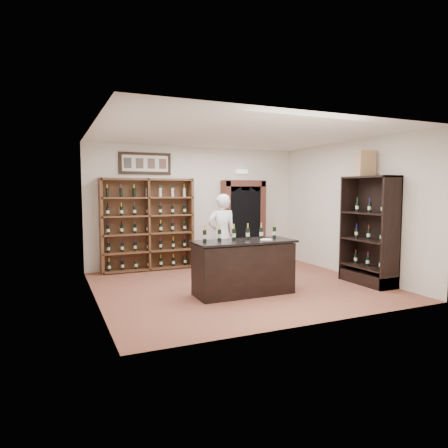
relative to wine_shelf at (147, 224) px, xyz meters
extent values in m
plane|color=brown|center=(1.30, -2.33, -1.10)|extent=(5.50, 5.50, 0.00)
plane|color=white|center=(1.30, -2.33, 1.90)|extent=(5.50, 5.50, 0.00)
cube|color=beige|center=(1.30, 0.17, 0.40)|extent=(5.50, 0.04, 3.00)
cube|color=beige|center=(-1.45, -2.33, 0.40)|extent=(0.04, 5.00, 3.00)
cube|color=beige|center=(4.05, -2.33, 0.40)|extent=(0.04, 5.00, 3.00)
cube|color=brown|center=(0.00, 0.14, 0.00)|extent=(2.20, 0.02, 2.20)
cube|color=brown|center=(-1.07, -0.04, 0.00)|extent=(0.06, 0.38, 2.20)
cube|color=brown|center=(1.07, -0.04, 0.00)|extent=(0.06, 0.38, 2.20)
cube|color=brown|center=(0.00, -0.04, 0.00)|extent=(0.04, 0.38, 2.20)
cube|color=brown|center=(0.00, -0.04, -1.06)|extent=(2.18, 0.38, 0.04)
cube|color=brown|center=(0.00, -0.04, -0.64)|extent=(2.18, 0.38, 0.04)
cube|color=brown|center=(0.00, -0.04, -0.21)|extent=(2.18, 0.38, 0.03)
cube|color=brown|center=(0.00, -0.04, 0.21)|extent=(2.18, 0.38, 0.04)
cube|color=brown|center=(0.00, -0.04, 0.64)|extent=(2.18, 0.38, 0.04)
cube|color=brown|center=(0.00, -0.04, 1.06)|extent=(2.18, 0.38, 0.04)
cube|color=black|center=(0.00, 0.14, 1.45)|extent=(1.25, 0.04, 0.52)
cube|color=black|center=(2.55, 0.00, -0.04)|extent=(0.97, 0.29, 2.05)
cube|color=brown|center=(2.04, -0.02, -0.02)|extent=(0.14, 0.35, 2.15)
cube|color=brown|center=(3.06, -0.02, -0.02)|extent=(0.14, 0.35, 2.15)
cube|color=brown|center=(2.55, -0.02, 0.99)|extent=(1.15, 0.35, 0.16)
cube|color=white|center=(2.55, 0.09, 1.30)|extent=(0.30, 0.10, 0.10)
cube|color=black|center=(1.10, -2.93, -0.63)|extent=(1.80, 0.70, 0.94)
cube|color=black|center=(1.10, -2.93, -0.12)|extent=(1.88, 0.78, 0.04)
cylinder|color=black|center=(0.38, -2.81, 0.01)|extent=(0.07, 0.07, 0.21)
cylinder|color=beige|center=(0.38, -2.81, -0.01)|extent=(0.07, 0.07, 0.07)
cylinder|color=gold|center=(0.38, -2.81, 0.16)|extent=(0.03, 0.03, 0.09)
cylinder|color=black|center=(0.67, -2.81, 0.01)|extent=(0.07, 0.07, 0.21)
cylinder|color=beige|center=(0.67, -2.81, -0.01)|extent=(0.07, 0.07, 0.07)
cylinder|color=gold|center=(0.67, -2.81, 0.16)|extent=(0.03, 0.03, 0.09)
cylinder|color=black|center=(0.96, -2.81, 0.01)|extent=(0.07, 0.07, 0.21)
cylinder|color=beige|center=(0.96, -2.81, -0.01)|extent=(0.07, 0.07, 0.07)
cylinder|color=gold|center=(0.96, -2.81, 0.16)|extent=(0.03, 0.03, 0.09)
cylinder|color=black|center=(1.24, -2.81, 0.01)|extent=(0.07, 0.07, 0.21)
cylinder|color=beige|center=(1.24, -2.81, -0.01)|extent=(0.07, 0.07, 0.07)
cylinder|color=gold|center=(1.24, -2.81, 0.16)|extent=(0.03, 0.03, 0.09)
cylinder|color=black|center=(1.53, -2.81, 0.01)|extent=(0.07, 0.07, 0.21)
cylinder|color=beige|center=(1.53, -2.81, -0.01)|extent=(0.07, 0.07, 0.07)
cylinder|color=gold|center=(1.53, -2.81, 0.16)|extent=(0.03, 0.03, 0.09)
cylinder|color=black|center=(1.82, -2.81, 0.01)|extent=(0.07, 0.07, 0.21)
cylinder|color=beige|center=(1.82, -2.81, -0.01)|extent=(0.07, 0.07, 0.07)
cylinder|color=gold|center=(1.82, -2.81, 0.16)|extent=(0.03, 0.03, 0.09)
cube|color=black|center=(4.02, -3.23, 0.00)|extent=(0.02, 1.20, 2.20)
cube|color=black|center=(3.79, -3.81, 0.00)|extent=(0.48, 0.04, 2.20)
cube|color=black|center=(3.79, -2.65, 0.00)|extent=(0.48, 0.04, 2.20)
cube|color=black|center=(3.79, -3.23, 1.08)|extent=(0.48, 1.20, 0.04)
cube|color=black|center=(3.79, -3.23, -0.98)|extent=(0.48, 1.20, 0.24)
cube|color=black|center=(3.79, -3.23, -0.75)|extent=(0.48, 1.16, 0.03)
cube|color=black|center=(3.79, -3.23, -0.20)|extent=(0.48, 1.16, 0.03)
cube|color=black|center=(3.79, -3.23, 0.35)|extent=(0.48, 1.16, 0.03)
imported|color=white|center=(1.41, -1.21, -0.19)|extent=(0.71, 0.50, 1.83)
cylinder|color=beige|center=(1.50, -3.07, -0.09)|extent=(0.22, 0.22, 0.02)
cube|color=tan|center=(3.77, -3.11, 1.36)|extent=(0.38, 0.19, 0.52)
camera|label=1|loc=(-2.16, -9.41, 0.83)|focal=32.00mm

